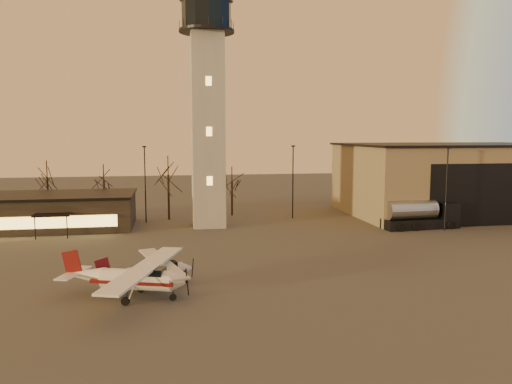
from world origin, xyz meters
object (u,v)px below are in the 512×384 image
hangar (452,179)px  cessna_rear (158,275)px  cessna_front (140,283)px  control_tower (207,96)px  fuel_truck (420,217)px  terminal (29,212)px

hangar → cessna_rear: hangar is taller
cessna_front → cessna_rear: (1.23, 2.80, -0.24)m
cessna_front → cessna_rear: 3.06m
control_tower → cessna_rear: (-5.89, -24.64, -15.39)m
cessna_front → fuel_truck: bearing=51.9°
cessna_front → cessna_rear: cessna_front is taller
control_tower → hangar: (36.00, 3.98, -11.17)m
control_tower → fuel_truck: control_tower is taller
cessna_front → fuel_truck: (32.95, 21.44, 0.24)m
terminal → cessna_rear: (16.10, -26.62, -1.22)m
cessna_rear → hangar: bearing=18.2°
terminal → cessna_rear: 31.14m
terminal → cessna_rear: bearing=-58.8°
cessna_rear → fuel_truck: fuel_truck is taller
terminal → fuel_truck: (47.82, -7.98, -0.75)m
control_tower → hangar: control_tower is taller
terminal → fuel_truck: bearing=-9.5°
cessna_rear → fuel_truck: size_ratio=1.01×
hangar → fuel_truck: bearing=-135.5°
hangar → cessna_rear: (-41.89, -28.62, -4.22)m
control_tower → terminal: control_tower is taller
terminal → cessna_front: terminal is taller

